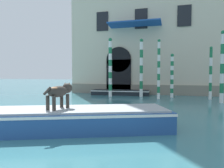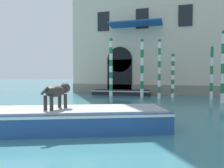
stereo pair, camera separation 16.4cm
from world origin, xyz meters
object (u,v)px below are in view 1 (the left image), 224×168
mooring_pole_1 (172,75)px  mooring_pole_2 (141,68)px  boat_foreground (39,119)px  dog_on_deck (60,92)px  boat_moored_near_palazzo (120,92)px  mooring_pole_5 (159,69)px  mooring_pole_3 (222,66)px  mooring_pole_4 (211,73)px  mooring_pole_0 (110,67)px

mooring_pole_1 → mooring_pole_2: size_ratio=0.73×
boat_foreground → dog_on_deck: bearing=2.2°
boat_moored_near_palazzo → mooring_pole_5: 4.42m
boat_foreground → mooring_pole_5: 10.44m
mooring_pole_3 → dog_on_deck: bearing=-125.9°
mooring_pole_1 → mooring_pole_5: size_ratio=0.78×
mooring_pole_2 → boat_foreground: bearing=-97.8°
mooring_pole_1 → boat_foreground: bearing=-109.0°
boat_moored_near_palazzo → mooring_pole_4: bearing=-15.1°
dog_on_deck → mooring_pole_2: bearing=6.2°
mooring_pole_2 → mooring_pole_3: size_ratio=1.01×
mooring_pole_3 → mooring_pole_5: mooring_pole_3 is taller
mooring_pole_5 → mooring_pole_0: bearing=169.5°
boat_foreground → mooring_pole_0: (-0.83, 10.56, 1.95)m
boat_foreground → dog_on_deck: size_ratio=6.84×
dog_on_deck → mooring_pole_4: size_ratio=0.33×
mooring_pole_3 → mooring_pole_4: (-0.42, 1.69, -0.39)m
mooring_pole_1 → mooring_pole_4: size_ratio=0.90×
dog_on_deck → mooring_pole_2: (0.95, 10.94, 1.05)m
mooring_pole_0 → mooring_pole_4: (7.31, 0.13, -0.46)m
mooring_pole_0 → mooring_pole_4: size_ratio=1.24×
mooring_pole_3 → mooring_pole_4: size_ratio=1.21×
mooring_pole_5 → dog_on_deck: bearing=-104.0°
dog_on_deck → mooring_pole_0: mooring_pole_0 is taller
mooring_pole_1 → mooring_pole_3: size_ratio=0.74×
boat_foreground → mooring_pole_5: mooring_pole_5 is taller
mooring_pole_2 → dog_on_deck: bearing=-94.9°
mooring_pole_4 → mooring_pole_5: mooring_pole_5 is taller
boat_moored_near_palazzo → mooring_pole_1: 4.55m
boat_moored_near_palazzo → mooring_pole_1: size_ratio=1.49×
mooring_pole_4 → boat_foreground: bearing=-121.2°
mooring_pole_5 → boat_moored_near_palazzo: bearing=146.9°
dog_on_deck → mooring_pole_5: mooring_pole_5 is taller
dog_on_deck → mooring_pole_1: bearing=-5.6°
mooring_pole_1 → mooring_pole_5: bearing=-123.4°
boat_foreground → mooring_pole_1: bearing=48.4°
mooring_pole_1 → mooring_pole_2: bearing=-180.0°
mooring_pole_1 → mooring_pole_3: bearing=-35.9°
mooring_pole_0 → dog_on_deck: bearing=-82.2°
boat_foreground → boat_moored_near_palazzo: (-0.37, 12.03, -0.15)m
mooring_pole_1 → mooring_pole_4: (2.62, -0.51, 0.19)m
dog_on_deck → mooring_pole_2: 11.03m
dog_on_deck → mooring_pole_3: bearing=-24.7°
boat_foreground → mooring_pole_1: 11.92m
mooring_pole_2 → mooring_pole_4: 5.00m
dog_on_deck → boat_foreground: bearing=125.9°
boat_foreground → mooring_pole_4: size_ratio=2.27×
mooring_pole_2 → mooring_pole_3: mooring_pole_2 is taller
mooring_pole_3 → mooring_pole_4: mooring_pole_3 is taller
boat_moored_near_palazzo → mooring_pole_3: 8.13m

